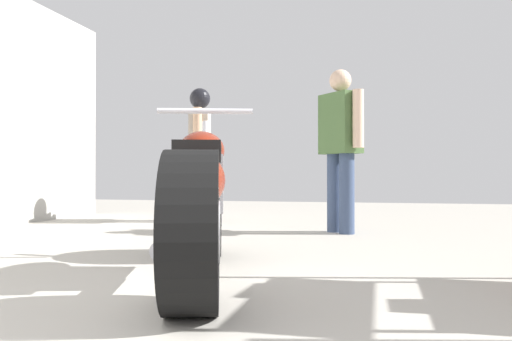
# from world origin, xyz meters

# --- Properties ---
(ground_plane) EXTENTS (15.13, 15.13, 0.00)m
(ground_plane) POSITION_xyz_m (0.00, 3.03, 0.00)
(ground_plane) COLOR #A8A399
(motorcycle_maroon_cruiser) EXTENTS (0.95, 2.20, 1.04)m
(motorcycle_maroon_cruiser) POSITION_xyz_m (0.08, 2.03, 0.44)
(motorcycle_maroon_cruiser) COLOR black
(motorcycle_maroon_cruiser) RESTS_ON ground_plane
(mechanic_in_blue) EXTENTS (0.52, 0.56, 1.64)m
(mechanic_in_blue) POSITION_xyz_m (0.67, 4.57, 0.93)
(mechanic_in_blue) COLOR #384766
(mechanic_in_blue) RESTS_ON ground_plane
(mechanic_with_helmet) EXTENTS (0.33, 0.66, 1.67)m
(mechanic_with_helmet) POSITION_xyz_m (-1.14, 5.48, 1.00)
(mechanic_with_helmet) COLOR #4C4C4C
(mechanic_with_helmet) RESTS_ON ground_plane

